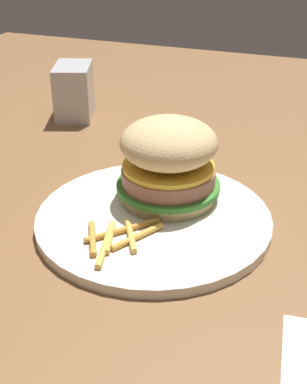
% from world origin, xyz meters
% --- Properties ---
extents(ground_plane, '(1.60, 1.60, 0.00)m').
position_xyz_m(ground_plane, '(0.00, 0.00, 0.00)').
color(ground_plane, brown).
extents(plate, '(0.28, 0.28, 0.01)m').
position_xyz_m(plate, '(-0.03, -0.03, 0.01)').
color(plate, silver).
rests_on(plate, ground_plane).
extents(sandwich, '(0.13, 0.13, 0.10)m').
position_xyz_m(sandwich, '(-0.03, 0.02, 0.06)').
color(sandwich, tan).
rests_on(sandwich, plate).
extents(fries_pile, '(0.08, 0.11, 0.01)m').
position_xyz_m(fries_pile, '(-0.05, -0.09, 0.02)').
color(fries_pile, gold).
rests_on(fries_pile, plate).
extents(napkin_dispenser, '(0.09, 0.11, 0.09)m').
position_xyz_m(napkin_dispenser, '(-0.28, 0.26, 0.05)').
color(napkin_dispenser, '#B7BABF').
rests_on(napkin_dispenser, ground_plane).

